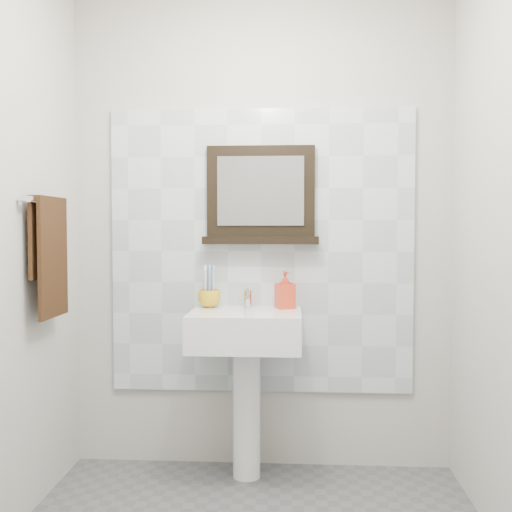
% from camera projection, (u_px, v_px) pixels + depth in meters
% --- Properties ---
extents(back_wall, '(2.00, 0.01, 2.50)m').
position_uv_depth(back_wall, '(261.00, 232.00, 3.18)').
color(back_wall, '#B9B6B0').
rests_on(back_wall, ground).
extents(front_wall, '(2.00, 0.01, 2.50)m').
position_uv_depth(front_wall, '(191.00, 242.00, 0.99)').
color(front_wall, '#B9B6B0').
rests_on(front_wall, ground).
extents(splashback, '(1.60, 0.02, 1.50)m').
position_uv_depth(splashback, '(261.00, 251.00, 3.17)').
color(splashback, silver).
rests_on(splashback, back_wall).
extents(pedestal_sink, '(0.55, 0.44, 0.96)m').
position_uv_depth(pedestal_sink, '(246.00, 348.00, 2.99)').
color(pedestal_sink, white).
rests_on(pedestal_sink, ground).
extents(toothbrush_cup, '(0.14, 0.14, 0.09)m').
position_uv_depth(toothbrush_cup, '(209.00, 299.00, 3.11)').
color(toothbrush_cup, gold).
rests_on(toothbrush_cup, pedestal_sink).
extents(toothbrushes, '(0.05, 0.04, 0.21)m').
position_uv_depth(toothbrushes, '(210.00, 284.00, 3.12)').
color(toothbrushes, white).
rests_on(toothbrushes, toothbrush_cup).
extents(soap_dispenser, '(0.11, 0.11, 0.19)m').
position_uv_depth(soap_dispenser, '(285.00, 290.00, 3.07)').
color(soap_dispenser, red).
rests_on(soap_dispenser, pedestal_sink).
extents(framed_mirror, '(0.60, 0.11, 0.51)m').
position_uv_depth(framed_mirror, '(261.00, 198.00, 3.13)').
color(framed_mirror, black).
rests_on(framed_mirror, back_wall).
extents(towel_bar, '(0.07, 0.40, 0.03)m').
position_uv_depth(towel_bar, '(47.00, 201.00, 2.72)').
color(towel_bar, silver).
rests_on(towel_bar, left_wall).
extents(hand_towel, '(0.06, 0.30, 0.55)m').
position_uv_depth(hand_towel, '(49.00, 247.00, 2.73)').
color(hand_towel, black).
rests_on(hand_towel, towel_bar).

